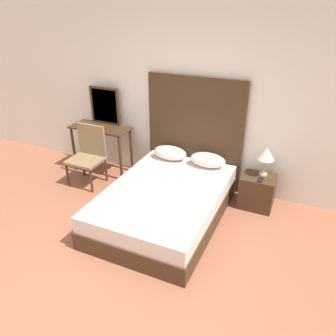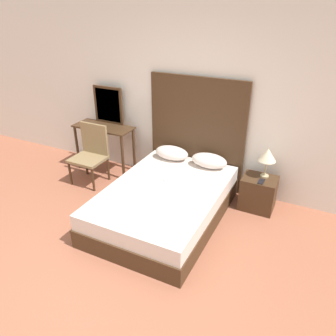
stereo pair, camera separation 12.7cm
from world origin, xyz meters
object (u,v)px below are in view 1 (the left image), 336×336
object	(u,v)px
bed	(165,203)
phone_on_nightstand	(260,180)
vanity_desk	(101,136)
chair	(89,152)
nightstand	(257,191)
table_lamp	(266,154)
phone_on_bed	(169,180)

from	to	relation	value
bed	phone_on_nightstand	distance (m)	1.31
vanity_desk	chair	world-z (taller)	chair
bed	nightstand	world-z (taller)	nightstand
vanity_desk	table_lamp	bearing A→B (deg)	1.07
nightstand	phone_on_nightstand	world-z (taller)	phone_on_nightstand
phone_on_bed	chair	world-z (taller)	chair
nightstand	vanity_desk	xyz separation A→B (m)	(-2.59, 0.03, 0.40)
bed	phone_on_bed	distance (m)	0.32
bed	table_lamp	distance (m)	1.50
phone_on_bed	chair	size ratio (longest dim) A/B	0.17
vanity_desk	nightstand	bearing A→B (deg)	-0.59
bed	table_lamp	size ratio (longest dim) A/B	5.00
phone_on_nightstand	chair	size ratio (longest dim) A/B	0.16
bed	vanity_desk	world-z (taller)	vanity_desk
phone_on_bed	chair	xyz separation A→B (m)	(-1.46, 0.21, 0.05)
nightstand	chair	world-z (taller)	chair
vanity_desk	chair	xyz separation A→B (m)	(0.03, -0.39, -0.12)
chair	nightstand	bearing A→B (deg)	8.12
table_lamp	phone_on_nightstand	bearing A→B (deg)	-92.25
nightstand	chair	xyz separation A→B (m)	(-2.56, -0.36, 0.27)
phone_on_bed	phone_on_nightstand	world-z (taller)	phone_on_nightstand
phone_on_nightstand	chair	world-z (taller)	chair
bed	phone_on_nightstand	xyz separation A→B (m)	(1.09, 0.69, 0.26)
nightstand	vanity_desk	bearing A→B (deg)	179.41
phone_on_nightstand	nightstand	bearing A→B (deg)	108.32
bed	phone_on_nightstand	world-z (taller)	phone_on_nightstand
nightstand	phone_on_bed	bearing A→B (deg)	-152.40
table_lamp	chair	size ratio (longest dim) A/B	0.45
bed	phone_on_bed	world-z (taller)	phone_on_bed
table_lamp	chair	distance (m)	2.65
vanity_desk	chair	distance (m)	0.41
phone_on_bed	phone_on_nightstand	distance (m)	1.22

